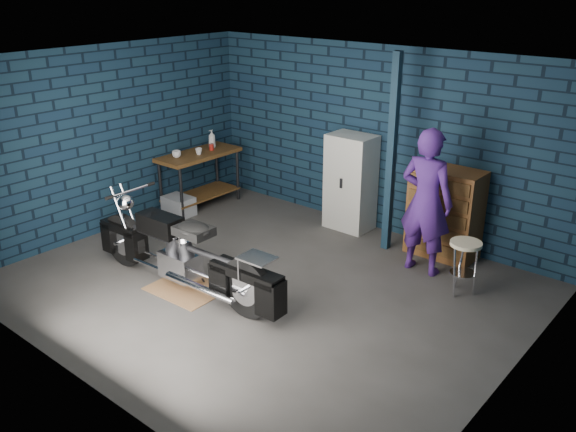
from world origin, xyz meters
name	(u,v)px	position (x,y,z in m)	size (l,w,h in m)	color
ground	(264,286)	(0.00, 0.00, 0.00)	(6.00, 6.00, 0.00)	#43413F
room_walls	(293,127)	(0.00, 0.55, 1.90)	(6.02, 5.01, 2.71)	#102236
support_post	(391,155)	(0.55, 1.95, 1.35)	(0.10, 0.10, 2.70)	#112738
workbench	(200,180)	(-2.68, 1.42, 0.46)	(0.60, 1.40, 0.91)	brown
drip_mat	(186,289)	(-0.68, -0.67, 0.00)	(0.89, 0.67, 0.01)	brown
motorcycle	(183,248)	(-0.68, -0.67, 0.55)	(2.52, 0.68, 1.11)	black
person	(426,202)	(1.26, 1.65, 0.95)	(0.69, 0.45, 1.89)	#49217D
storage_bin	(179,206)	(-2.66, 0.92, 0.15)	(0.48, 0.34, 0.30)	#92959A
locker	(350,182)	(-0.28, 2.23, 0.72)	(0.67, 0.48, 1.44)	silver
tool_chest	(444,213)	(1.25, 2.23, 0.61)	(0.92, 0.51, 1.22)	brown
shop_stool	(463,268)	(1.94, 1.40, 0.34)	(0.37, 0.37, 0.68)	beige
cup_a	(177,154)	(-2.74, 1.02, 0.97)	(0.14, 0.14, 0.11)	beige
cup_b	(199,151)	(-2.60, 1.36, 0.96)	(0.11, 0.11, 0.10)	beige
mug_red	(211,147)	(-2.64, 1.67, 0.96)	(0.07, 0.07, 0.10)	#A01C15
bottle	(212,139)	(-2.73, 1.77, 1.06)	(0.12, 0.12, 0.30)	#92959A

